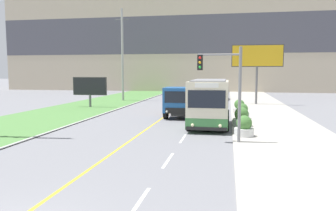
# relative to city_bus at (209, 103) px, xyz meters

# --- Properties ---
(apartment_block_background) EXTENTS (80.00, 8.04, 20.21)m
(apartment_block_background) POSITION_rel_city_bus_xyz_m (-3.96, 43.10, 8.48)
(apartment_block_background) COLOR #BCAD93
(apartment_block_background) RESTS_ON ground_plane
(city_bus) EXTENTS (2.66, 5.90, 3.21)m
(city_bus) POSITION_rel_city_bus_xyz_m (0.00, 0.00, 0.00)
(city_bus) COLOR beige
(city_bus) RESTS_ON ground_plane
(dump_truck) EXTENTS (2.48, 6.26, 2.50)m
(dump_truck) POSITION_rel_city_bus_xyz_m (-2.53, 4.31, -0.37)
(dump_truck) COLOR black
(dump_truck) RESTS_ON ground_plane
(car_distant) EXTENTS (1.80, 4.30, 1.45)m
(car_distant) POSITION_rel_city_bus_xyz_m (0.13, 22.74, -0.94)
(car_distant) COLOR black
(car_distant) RESTS_ON ground_plane
(utility_pole_far) EXTENTS (1.80, 0.28, 11.73)m
(utility_pole_far) POSITION_rel_city_bus_xyz_m (-12.18, 18.44, 4.30)
(utility_pole_far) COLOR #9E9E99
(utility_pole_far) RESTS_ON ground_plane
(traffic_light_mast) EXTENTS (2.28, 0.32, 5.02)m
(traffic_light_mast) POSITION_rel_city_bus_xyz_m (1.12, -4.89, 1.60)
(traffic_light_mast) COLOR slate
(traffic_light_mast) RESTS_ON ground_plane
(billboard_large) EXTENTS (5.66, 0.24, 6.75)m
(billboard_large) POSITION_rel_city_bus_xyz_m (4.36, 16.07, 3.64)
(billboard_large) COLOR #59595B
(billboard_large) RESTS_ON ground_plane
(billboard_small) EXTENTS (3.68, 0.24, 3.17)m
(billboard_small) POSITION_rel_city_bus_xyz_m (-13.07, 10.18, 0.53)
(billboard_small) COLOR #59595B
(billboard_small) RESTS_ON ground_plane
(planter_round_near) EXTENTS (1.10, 1.10, 1.19)m
(planter_round_near) POSITION_rel_city_bus_xyz_m (2.17, -3.19, -1.03)
(planter_round_near) COLOR silver
(planter_round_near) RESTS_ON sidewalk_right
(planter_round_second) EXTENTS (1.18, 1.18, 1.28)m
(planter_round_second) POSITION_rel_city_bus_xyz_m (2.16, 0.36, -0.99)
(planter_round_second) COLOR silver
(planter_round_second) RESTS_ON sidewalk_right
(planter_round_third) EXTENTS (1.09, 1.09, 1.20)m
(planter_round_third) POSITION_rel_city_bus_xyz_m (2.35, 3.91, -1.02)
(planter_round_third) COLOR silver
(planter_round_third) RESTS_ON sidewalk_right
(planter_round_far) EXTENTS (1.12, 1.12, 1.21)m
(planter_round_far) POSITION_rel_city_bus_xyz_m (2.23, 7.47, -1.02)
(planter_round_far) COLOR silver
(planter_round_far) RESTS_ON sidewalk_right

